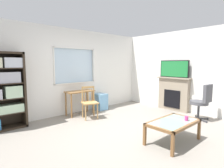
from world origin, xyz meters
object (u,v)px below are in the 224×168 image
desk_under_window (80,95)px  plastic_drawer_unit (100,102)px  wooden_chair (89,102)px  sippy_cup (186,118)px  fireplace (173,94)px  office_chair (202,100)px  coffee_table (173,124)px  tv (174,69)px  bookshelf (4,89)px

desk_under_window → plastic_drawer_unit: 0.90m
wooden_chair → sippy_cup: (0.54, -2.55, 0.01)m
wooden_chair → fireplace: fireplace is taller
office_chair → coffee_table: (-1.83, -0.19, -0.19)m
office_chair → sippy_cup: size_ratio=11.11×
plastic_drawer_unit → fireplace: bearing=-43.9°
wooden_chair → office_chair: 3.08m
sippy_cup → tv: bearing=35.2°
bookshelf → office_chair: bearing=-34.6°
bookshelf → sippy_cup: bookshelf is taller
bookshelf → fireplace: (4.57, -1.74, -0.41)m
bookshelf → coffee_table: 3.84m
wooden_chair → coffee_table: wooden_chair is taller
bookshelf → office_chair: (4.11, -2.84, -0.41)m
fireplace → coffee_table: (-2.29, -1.29, -0.18)m
tv → coffee_table: 2.80m
wooden_chair → plastic_drawer_unit: (0.84, 0.57, -0.19)m
bookshelf → sippy_cup: bearing=-51.6°
desk_under_window → plastic_drawer_unit: desk_under_window is taller
fireplace → desk_under_window: bearing=147.8°
tv → desk_under_window: bearing=147.6°
tv → office_chair: tv is taller
desk_under_window → coffee_table: 2.95m
desk_under_window → fireplace: size_ratio=0.76×
bookshelf → plastic_drawer_unit: size_ratio=3.38×
wooden_chair → office_chair: bearing=-46.1°
wooden_chair → coffee_table: bearing=-82.8°
desk_under_window → office_chair: 3.47m
bookshelf → office_chair: 5.01m
desk_under_window → office_chair: office_chair is taller
coffee_table → fireplace: bearing=29.3°
wooden_chair → fireplace: (2.60, -1.12, 0.09)m
coffee_table → plastic_drawer_unit: bearing=79.7°
wooden_chair → bookshelf: bearing=162.5°
office_chair → sippy_cup: (-1.60, -0.34, -0.09)m
office_chair → desk_under_window: bearing=128.0°
sippy_cup → fireplace: bearing=34.9°
desk_under_window → sippy_cup: 3.12m
office_chair → coffee_table: office_chair is taller
wooden_chair → tv: bearing=-23.5°
coffee_table → sippy_cup: 0.30m
bookshelf → fireplace: 4.91m
fireplace → coffee_table: fireplace is taller
coffee_table → sippy_cup: size_ratio=12.12×
sippy_cup → plastic_drawer_unit: bearing=84.5°
desk_under_window → fireplace: (2.59, -1.64, -0.04)m
sippy_cup → desk_under_window: bearing=99.9°
office_chair → wooden_chair: bearing=133.9°
plastic_drawer_unit → office_chair: bearing=-65.1°
bookshelf → plastic_drawer_unit: bearing=-1.2°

